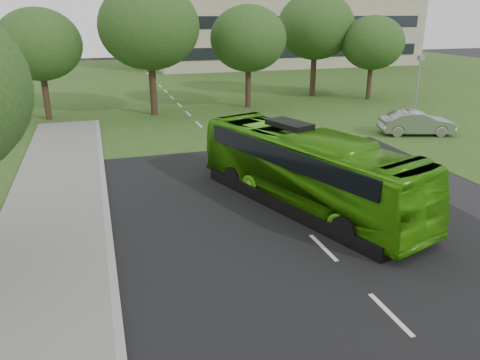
{
  "coord_description": "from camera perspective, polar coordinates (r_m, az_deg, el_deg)",
  "views": [
    {
      "loc": [
        -7.08,
        -11.02,
        7.73
      ],
      "look_at": [
        -2.01,
        5.31,
        1.6
      ],
      "focal_mm": 35.0,
      "sensor_mm": 36.0,
      "label": 1
    }
  ],
  "objects": [
    {
      "name": "tree_park_e",
      "position": [
        46.01,
        15.89,
        15.78
      ],
      "size": [
        5.66,
        5.66,
        7.55
      ],
      "color": "black",
      "rests_on": "ground"
    },
    {
      "name": "street_surfaces",
      "position": [
        35.28,
        -5.91,
        7.02
      ],
      "size": [
        120.0,
        120.0,
        0.15
      ],
      "color": "black",
      "rests_on": "ground"
    },
    {
      "name": "sedan",
      "position": [
        33.54,
        20.73,
        6.53
      ],
      "size": [
        5.14,
        3.04,
        1.6
      ],
      "primitive_type": "imported",
      "rotation": [
        0.0,
        0.0,
        1.27
      ],
      "color": "#98989C",
      "rests_on": "ground"
    },
    {
      "name": "camera_pole",
      "position": [
        37.18,
        20.91,
        11.35
      ],
      "size": [
        0.49,
        0.46,
        4.84
      ],
      "rotation": [
        0.0,
        0.0,
        0.37
      ],
      "color": "gray",
      "rests_on": "ground"
    },
    {
      "name": "ground",
      "position": [
        15.21,
        13.56,
        -11.44
      ],
      "size": [
        160.0,
        160.0,
        0.0
      ],
      "primitive_type": "plane",
      "color": "black",
      "rests_on": "ground"
    },
    {
      "name": "tree_park_b",
      "position": [
        37.79,
        -11.02,
        17.88
      ],
      "size": [
        7.62,
        7.62,
        9.98
      ],
      "color": "black",
      "rests_on": "ground"
    },
    {
      "name": "tree_park_d",
      "position": [
        47.01,
        9.2,
        18.01
      ],
      "size": [
        7.27,
        7.27,
        9.61
      ],
      "color": "black",
      "rests_on": "ground"
    },
    {
      "name": "tree_park_a",
      "position": [
        38.4,
        -23.31,
        14.92
      ],
      "size": [
        6.14,
        6.14,
        8.15
      ],
      "color": "black",
      "rests_on": "ground"
    },
    {
      "name": "tree_park_c",
      "position": [
        40.32,
        1.03,
        16.84
      ],
      "size": [
        6.33,
        6.33,
        8.4
      ],
      "color": "black",
      "rests_on": "ground"
    },
    {
      "name": "bus",
      "position": [
        19.59,
        8.07,
        1.27
      ],
      "size": [
        6.21,
        11.7,
        3.19
      ],
      "primitive_type": "imported",
      "rotation": [
        0.0,
        0.0,
        0.33
      ],
      "color": "#3D960F",
      "rests_on": "ground"
    }
  ]
}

